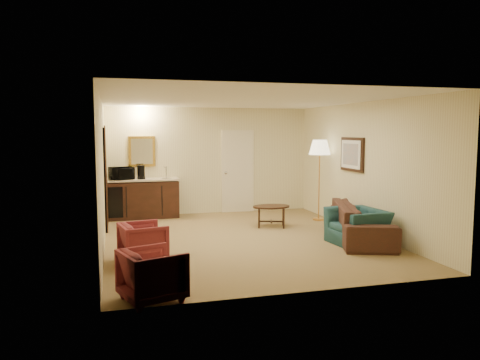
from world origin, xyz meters
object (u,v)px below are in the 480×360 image
object	(u,v)px
teal_armchair	(358,221)
coffee_table	(271,216)
rose_chair_near	(143,240)
floor_lamp	(319,180)
wetbar_cabinet	(144,198)
coffee_maker	(141,172)
sofa	(362,216)
rose_chair_far	(152,272)
microwave	(121,172)
waste_bin	(175,211)

from	to	relation	value
teal_armchair	coffee_table	bearing A→B (deg)	-156.85
rose_chair_near	floor_lamp	size ratio (longest dim) A/B	0.37
wetbar_cabinet	coffee_maker	distance (m)	0.62
sofa	rose_chair_far	xyz separation A→B (m)	(-4.05, -2.20, -0.10)
coffee_table	microwave	bearing A→B (deg)	150.15
rose_chair_far	sofa	bearing A→B (deg)	-79.77
microwave	waste_bin	bearing A→B (deg)	-19.34
rose_chair_near	microwave	world-z (taller)	microwave
wetbar_cabinet	rose_chair_far	bearing A→B (deg)	-92.59
waste_bin	coffee_maker	bearing A→B (deg)	177.84
floor_lamp	coffee_maker	bearing A→B (deg)	161.82
rose_chair_far	coffee_table	size ratio (longest dim) A/B	0.87
rose_chair_near	waste_bin	distance (m)	3.83
sofa	floor_lamp	xyz separation A→B (m)	(0.05, 2.00, 0.47)
sofa	microwave	size ratio (longest dim) A/B	4.44
teal_armchair	rose_chair_far	bearing A→B (deg)	-68.96
sofa	rose_chair_near	xyz separation A→B (m)	(-4.05, -0.46, -0.11)
rose_chair_far	coffee_maker	size ratio (longest dim) A/B	2.16
rose_chair_far	coffee_table	world-z (taller)	rose_chair_far
floor_lamp	teal_armchair	bearing A→B (deg)	-97.43
coffee_maker	coffee_table	bearing A→B (deg)	-41.95
coffee_table	coffee_maker	bearing A→B (deg)	146.10
waste_bin	wetbar_cabinet	bearing A→B (deg)	174.44
waste_bin	coffee_maker	distance (m)	1.22
wetbar_cabinet	floor_lamp	bearing A→B (deg)	-18.92
wetbar_cabinet	floor_lamp	size ratio (longest dim) A/B	0.89
teal_armchair	coffee_table	size ratio (longest dim) A/B	1.23
rose_chair_near	microwave	size ratio (longest dim) A/B	1.32
rose_chair_near	rose_chair_far	xyz separation A→B (m)	(0.00, -1.75, 0.01)
sofa	waste_bin	bearing A→B (deg)	63.23
wetbar_cabinet	coffee_table	bearing A→B (deg)	-34.99
rose_chair_near	coffee_table	bearing A→B (deg)	-65.45
teal_armchair	coffee_table	world-z (taller)	teal_armchair
teal_armchair	waste_bin	size ratio (longest dim) A/B	3.65
rose_chair_near	coffee_table	distance (m)	3.43
coffee_table	floor_lamp	size ratio (longest dim) A/B	0.43
teal_armchair	microwave	distance (m)	5.44
wetbar_cabinet	teal_armchair	size ratio (longest dim) A/B	1.68
sofa	wetbar_cabinet	bearing A→B (deg)	68.61
wetbar_cabinet	teal_armchair	xyz separation A→B (m)	(3.55, -3.62, -0.03)
floor_lamp	rose_chair_near	bearing A→B (deg)	-149.10
rose_chair_near	coffee_maker	world-z (taller)	coffee_maker
rose_chair_near	microwave	xyz separation A→B (m)	(-0.24, 3.73, 0.76)
sofa	microwave	xyz separation A→B (m)	(-4.29, 3.28, 0.65)
coffee_maker	sofa	bearing A→B (deg)	-48.47
waste_bin	microwave	distance (m)	1.54
wetbar_cabinet	microwave	world-z (taller)	microwave
sofa	teal_armchair	bearing A→B (deg)	160.27
teal_armchair	floor_lamp	size ratio (longest dim) A/B	0.53
floor_lamp	microwave	distance (m)	4.53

